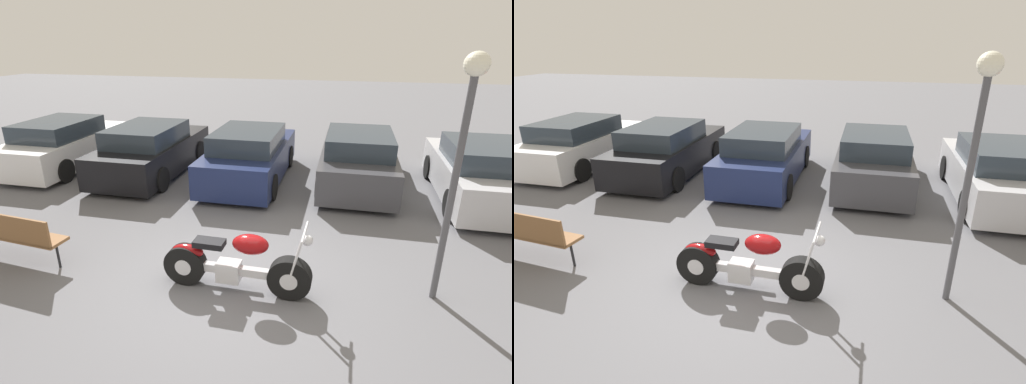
% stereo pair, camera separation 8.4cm
% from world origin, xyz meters
% --- Properties ---
extents(ground_plane, '(60.00, 60.00, 0.00)m').
position_xyz_m(ground_plane, '(0.00, 0.00, 0.00)').
color(ground_plane, slate).
extents(motorcycle, '(2.18, 0.62, 1.07)m').
position_xyz_m(motorcycle, '(0.13, -0.10, 0.41)').
color(motorcycle, black).
rests_on(motorcycle, ground_plane).
extents(parked_car_white, '(1.79, 4.05, 1.34)m').
position_xyz_m(parked_car_white, '(-6.09, 4.56, 0.63)').
color(parked_car_white, white).
rests_on(parked_car_white, ground_plane).
extents(parked_car_black, '(1.79, 4.05, 1.34)m').
position_xyz_m(parked_car_black, '(-3.44, 4.50, 0.63)').
color(parked_car_black, black).
rests_on(parked_car_black, ground_plane).
extents(parked_car_navy, '(1.79, 4.05, 1.34)m').
position_xyz_m(parked_car_navy, '(-0.79, 4.60, 0.63)').
color(parked_car_navy, '#19234C').
rests_on(parked_car_navy, ground_plane).
extents(parked_car_dark_grey, '(1.79, 4.05, 1.34)m').
position_xyz_m(parked_car_dark_grey, '(1.86, 4.89, 0.63)').
color(parked_car_dark_grey, '#3D3D42').
rests_on(parked_car_dark_grey, ground_plane).
extents(parked_car_silver, '(1.79, 4.05, 1.34)m').
position_xyz_m(parked_car_silver, '(4.51, 4.45, 0.63)').
color(parked_car_silver, '#BCBCC1').
rests_on(parked_car_silver, ground_plane).
extents(park_bench, '(1.80, 0.57, 0.89)m').
position_xyz_m(park_bench, '(-3.54, -0.17, 0.55)').
color(park_bench, brown).
rests_on(park_bench, ground_plane).
extents(lamp_post, '(0.29, 0.29, 3.30)m').
position_xyz_m(lamp_post, '(2.92, 0.34, 2.32)').
color(lamp_post, '#4C4C51').
rests_on(lamp_post, ground_plane).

